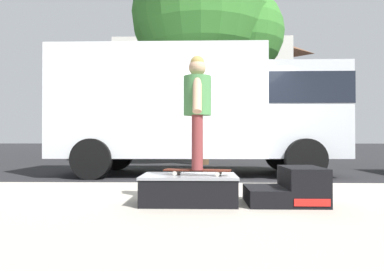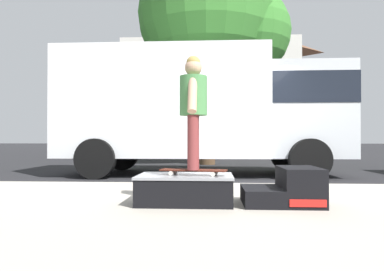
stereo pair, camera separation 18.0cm
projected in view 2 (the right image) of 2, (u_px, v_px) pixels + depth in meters
ground_plane at (244, 186)px, 6.63m from camera, size 140.00×140.00×0.00m
sidewalk_slab at (270, 219)px, 3.63m from camera, size 50.00×5.00×0.12m
skate_box at (185, 188)px, 4.19m from camera, size 1.12×0.73×0.34m
kicker_ramp at (288, 189)px, 4.12m from camera, size 0.89×0.72×0.43m
skateboard at (193, 170)px, 4.14m from camera, size 0.80×0.34×0.07m
skater_kid at (193, 103)px, 4.15m from camera, size 0.32×0.69×1.34m
box_truck at (203, 107)px, 8.89m from camera, size 6.91×2.63×3.05m
street_tree_main at (215, 21)px, 12.45m from camera, size 5.34×4.85×7.66m
house_behind at (210, 83)px, 21.06m from camera, size 9.54×8.22×8.40m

